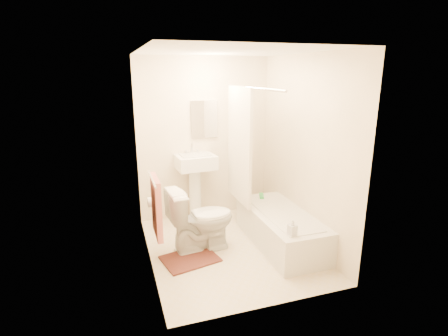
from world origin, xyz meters
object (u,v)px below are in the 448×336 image
object	(u,v)px
soap_bottle	(292,228)
toilet	(201,219)
bath_mat	(190,259)
sink	(195,184)
bathtub	(280,228)

from	to	relation	value
soap_bottle	toilet	bearing A→B (deg)	136.86
bath_mat	soap_bottle	bearing A→B (deg)	-28.73
toilet	bath_mat	distance (m)	0.49
bath_mat	soap_bottle	size ratio (longest dim) A/B	3.40
toilet	sink	world-z (taller)	sink
sink	bathtub	distance (m)	1.46
toilet	soap_bottle	bearing A→B (deg)	-138.91
toilet	bath_mat	world-z (taller)	toilet
bathtub	soap_bottle	world-z (taller)	soap_bottle
sink	bathtub	bearing A→B (deg)	-57.44
sink	bath_mat	distance (m)	1.34
bath_mat	sink	bearing A→B (deg)	72.80
toilet	soap_bottle	size ratio (longest dim) A/B	4.44
sink	soap_bottle	world-z (taller)	sink
toilet	bathtub	size ratio (longest dim) A/B	0.55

